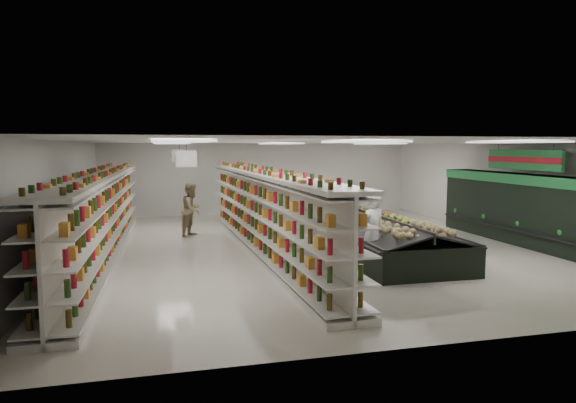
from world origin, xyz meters
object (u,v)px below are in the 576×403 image
object	(u,v)px
produce_island	(372,233)
gondola_center	(264,215)
shopper_main	(372,233)
soda_endcap	(283,198)
gondola_left	(100,220)
shopper_background	(192,209)

from	to	relation	value
produce_island	gondola_center	bearing A→B (deg)	168.82
produce_island	shopper_main	world-z (taller)	shopper_main
gondola_center	soda_endcap	bearing A→B (deg)	70.40
gondola_center	produce_island	world-z (taller)	gondola_center
gondola_center	soda_endcap	size ratio (longest dim) A/B	7.79
gondola_left	shopper_main	size ratio (longest dim) A/B	6.91
shopper_main	produce_island	bearing A→B (deg)	-128.92
gondola_center	shopper_main	bearing A→B (deg)	-57.77
gondola_center	shopper_background	xyz separation A→B (m)	(-1.86, 3.18, -0.15)
shopper_main	gondola_center	bearing A→B (deg)	-71.77
produce_island	shopper_main	bearing A→B (deg)	-113.34
gondola_center	soda_endcap	world-z (taller)	gondola_center
produce_island	soda_endcap	xyz separation A→B (m)	(-0.87, 7.50, 0.33)
gondola_center	produce_island	bearing A→B (deg)	-12.75
gondola_left	shopper_main	bearing A→B (deg)	-24.72
gondola_left	gondola_center	world-z (taller)	gondola_center
gondola_center	produce_island	xyz separation A→B (m)	(3.11, -0.61, -0.56)
soda_endcap	shopper_background	bearing A→B (deg)	-137.91
gondola_center	shopper_background	world-z (taller)	gondola_center
gondola_center	soda_endcap	xyz separation A→B (m)	(2.24, 6.88, -0.23)
gondola_center	shopper_main	size ratio (longest dim) A/B	6.95
produce_island	soda_endcap	bearing A→B (deg)	96.62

